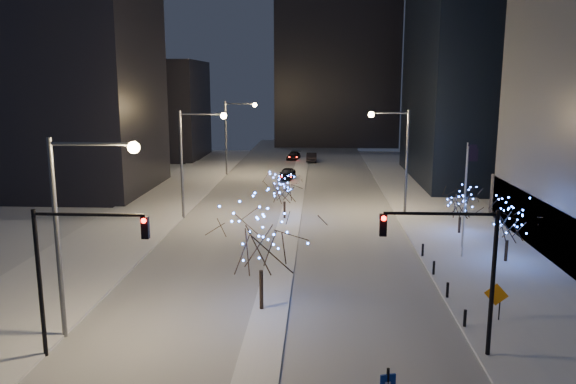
# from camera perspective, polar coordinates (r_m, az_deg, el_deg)

# --- Properties ---
(ground) EXTENTS (160.00, 160.00, 0.00)m
(ground) POSITION_cam_1_polar(r_m,az_deg,el_deg) (26.76, -2.89, -16.83)
(ground) COLOR silver
(ground) RESTS_ON ground
(road) EXTENTS (20.00, 130.00, 0.02)m
(road) POSITION_cam_1_polar(r_m,az_deg,el_deg) (59.89, 0.59, -0.98)
(road) COLOR #A6ABB4
(road) RESTS_ON ground
(median) EXTENTS (2.00, 80.00, 0.15)m
(median) POSITION_cam_1_polar(r_m,az_deg,el_deg) (55.00, 0.36, -2.00)
(median) COLOR silver
(median) RESTS_ON ground
(east_sidewalk) EXTENTS (10.00, 90.00, 0.15)m
(east_sidewalk) POSITION_cam_1_polar(r_m,az_deg,el_deg) (46.93, 18.42, -4.88)
(east_sidewalk) COLOR silver
(east_sidewalk) RESTS_ON ground
(west_sidewalk) EXTENTS (8.00, 90.00, 0.15)m
(west_sidewalk) POSITION_cam_1_polar(r_m,az_deg,el_deg) (48.20, -17.16, -4.39)
(west_sidewalk) COLOR silver
(west_sidewalk) RESTS_ON ground
(filler_west_near) EXTENTS (22.00, 18.00, 24.00)m
(filler_west_near) POSITION_cam_1_polar(r_m,az_deg,el_deg) (70.49, -22.94, 9.80)
(filler_west_near) COLOR black
(filler_west_near) RESTS_ON ground
(filler_west_far) EXTENTS (18.00, 16.00, 16.00)m
(filler_west_far) POSITION_cam_1_polar(r_m,az_deg,el_deg) (97.89, -14.00, 8.11)
(filler_west_far) COLOR black
(filler_west_far) RESTS_ON ground
(horizon_block) EXTENTS (24.00, 14.00, 42.00)m
(horizon_block) POSITION_cam_1_polar(r_m,az_deg,el_deg) (115.87, 4.98, 15.24)
(horizon_block) COLOR black
(horizon_block) RESTS_ON ground
(street_lamp_w_near) EXTENTS (4.40, 0.56, 10.00)m
(street_lamp_w_near) POSITION_cam_1_polar(r_m,az_deg,el_deg) (28.63, -20.68, -1.79)
(street_lamp_w_near) COLOR #595E66
(street_lamp_w_near) RESTS_ON ground
(street_lamp_w_mid) EXTENTS (4.40, 0.56, 10.00)m
(street_lamp_w_mid) POSITION_cam_1_polar(r_m,az_deg,el_deg) (52.16, -9.68, 4.29)
(street_lamp_w_mid) COLOR #595E66
(street_lamp_w_mid) RESTS_ON ground
(street_lamp_w_far) EXTENTS (4.40, 0.56, 10.00)m
(street_lamp_w_far) POSITION_cam_1_polar(r_m,az_deg,el_deg) (76.62, -5.57, 6.52)
(street_lamp_w_far) COLOR #595E66
(street_lamp_w_far) RESTS_ON ground
(street_lamp_east) EXTENTS (3.90, 0.56, 10.00)m
(street_lamp_east) POSITION_cam_1_polar(r_m,az_deg,el_deg) (54.38, 11.07, 4.47)
(street_lamp_east) COLOR #595E66
(street_lamp_east) RESTS_ON ground
(traffic_signal_west) EXTENTS (5.26, 0.43, 7.00)m
(traffic_signal_west) POSITION_cam_1_polar(r_m,az_deg,el_deg) (27.10, -21.15, -6.33)
(traffic_signal_west) COLOR black
(traffic_signal_west) RESTS_ON ground
(traffic_signal_east) EXTENTS (5.26, 0.43, 7.00)m
(traffic_signal_east) POSITION_cam_1_polar(r_m,az_deg,el_deg) (26.48, 16.99, -6.46)
(traffic_signal_east) COLOR black
(traffic_signal_east) RESTS_ON ground
(flagpoles) EXTENTS (1.35, 2.60, 8.00)m
(flagpoles) POSITION_cam_1_polar(r_m,az_deg,el_deg) (42.87, 17.65, 0.18)
(flagpoles) COLOR silver
(flagpoles) RESTS_ON east_sidewalk
(bollards) EXTENTS (0.16, 12.16, 0.90)m
(bollards) POSITION_cam_1_polar(r_m,az_deg,el_deg) (36.38, 15.21, -8.45)
(bollards) COLOR black
(bollards) RESTS_ON east_sidewalk
(car_near) EXTENTS (2.43, 4.64, 1.51)m
(car_near) POSITION_cam_1_polar(r_m,az_deg,el_deg) (73.48, -0.10, 1.87)
(car_near) COLOR black
(car_near) RESTS_ON ground
(car_mid) EXTENTS (1.62, 4.54, 1.49)m
(car_mid) POSITION_cam_1_polar(r_m,az_deg,el_deg) (89.90, 2.41, 3.55)
(car_mid) COLOR black
(car_mid) RESTS_ON ground
(car_far) EXTENTS (2.45, 4.60, 1.27)m
(car_far) POSITION_cam_1_polar(r_m,az_deg,el_deg) (92.39, 0.57, 3.69)
(car_far) COLOR black
(car_far) RESTS_ON ground
(holiday_tree_median_near) EXTENTS (5.17, 5.17, 6.48)m
(holiday_tree_median_near) POSITION_cam_1_polar(r_m,az_deg,el_deg) (30.54, -2.78, -4.54)
(holiday_tree_median_near) COLOR black
(holiday_tree_median_near) RESTS_ON median
(holiday_tree_median_far) EXTENTS (3.96, 3.96, 4.37)m
(holiday_tree_median_far) POSITION_cam_1_polar(r_m,az_deg,el_deg) (51.47, -0.36, 0.40)
(holiday_tree_median_far) COLOR black
(holiday_tree_median_far) RESTS_ON median
(holiday_tree_plaza_near) EXTENTS (4.70, 4.70, 4.48)m
(holiday_tree_plaza_near) POSITION_cam_1_polar(r_m,az_deg,el_deg) (41.97, 21.50, -2.81)
(holiday_tree_plaza_near) COLOR black
(holiday_tree_plaza_near) RESTS_ON east_sidewalk
(holiday_tree_plaza_far) EXTENTS (3.66, 3.66, 4.00)m
(holiday_tree_plaza_far) POSITION_cam_1_polar(r_m,az_deg,el_deg) (48.64, 17.14, -1.08)
(holiday_tree_plaza_far) COLOR black
(holiday_tree_plaza_far) RESTS_ON east_sidewalk
(construction_sign) EXTENTS (1.16, 0.49, 2.03)m
(construction_sign) POSITION_cam_1_polar(r_m,az_deg,el_deg) (31.97, 20.37, -10.06)
(construction_sign) COLOR black
(construction_sign) RESTS_ON east_sidewalk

